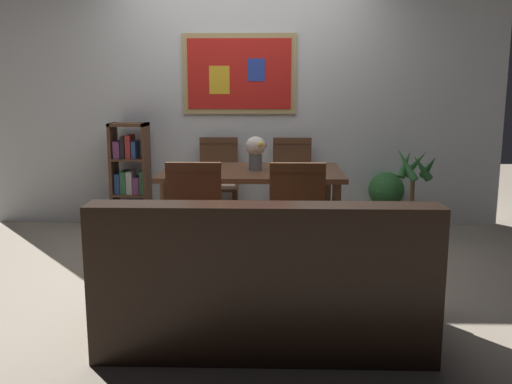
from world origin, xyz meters
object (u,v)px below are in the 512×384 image
at_px(dining_table, 252,180).
at_px(dining_chair_near_left, 196,213).
at_px(dining_chair_far_left, 218,176).
at_px(dining_chair_far_right, 292,177).
at_px(tv_remote, 303,173).
at_px(leather_couch, 263,287).
at_px(bookshelf, 131,181).
at_px(dining_chair_near_right, 296,213).
at_px(potted_ivy, 386,199).
at_px(potted_palm, 413,200).
at_px(flower_vase, 256,150).

xyz_separation_m(dining_table, dining_chair_near_left, (-0.37, -0.81, -0.10)).
relative_size(dining_table, dining_chair_far_left, 1.65).
height_order(dining_chair_far_right, tv_remote, dining_chair_far_right).
xyz_separation_m(leather_couch, bookshelf, (-1.36, 2.49, 0.17)).
bearing_deg(dining_chair_near_right, dining_chair_far_left, 113.36).
bearing_deg(bookshelf, dining_chair_near_left, -61.75).
bearing_deg(dining_chair_near_left, potted_ivy, 45.07).
distance_m(leather_couch, potted_palm, 2.55).
relative_size(dining_chair_far_left, dining_chair_far_right, 1.00).
bearing_deg(dining_table, dining_chair_far_left, 113.67).
xyz_separation_m(dining_chair_far_right, dining_chair_near_right, (-0.02, -1.62, 0.00)).
xyz_separation_m(dining_chair_far_right, bookshelf, (-1.61, 0.00, -0.05)).
bearing_deg(dining_chair_near_right, tv_remote, 82.60).
relative_size(dining_chair_near_right, leather_couch, 0.51).
height_order(bookshelf, tv_remote, bookshelf).
bearing_deg(flower_vase, dining_chair_near_left, -116.44).
distance_m(dining_chair_near_right, potted_palm, 1.73).
bearing_deg(dining_chair_near_right, potted_palm, 48.80).
bearing_deg(dining_chair_near_left, bookshelf, 118.25).
xyz_separation_m(dining_chair_far_right, flower_vase, (-0.34, -0.81, 0.35)).
xyz_separation_m(dining_chair_near_right, potted_ivy, (0.96, 1.68, -0.23)).
xyz_separation_m(leather_couch, potted_palm, (1.35, 2.17, 0.07)).
distance_m(bookshelf, potted_ivy, 2.55).
distance_m(dining_table, potted_ivy, 1.61).
height_order(dining_chair_far_left, bookshelf, bookshelf).
height_order(dining_chair_near_left, tv_remote, dining_chair_near_left).
relative_size(bookshelf, potted_palm, 1.21).
bearing_deg(dining_chair_far_left, leather_couch, -78.93).
distance_m(dining_chair_far_right, tv_remote, 1.05).
bearing_deg(dining_chair_far_left, potted_ivy, 1.27).
relative_size(dining_chair_far_left, potted_palm, 1.04).
bearing_deg(potted_palm, dining_table, -161.83).
bearing_deg(dining_chair_far_left, dining_table, -66.33).
bearing_deg(potted_ivy, dining_chair_near_right, -119.82).
xyz_separation_m(bookshelf, potted_ivy, (2.55, 0.06, -0.18)).
bearing_deg(potted_palm, potted_ivy, 113.51).
height_order(bookshelf, flower_vase, bookshelf).
distance_m(leather_couch, flower_vase, 1.78).
relative_size(dining_chair_far_left, dining_chair_near_right, 1.00).
distance_m(flower_vase, tv_remote, 0.47).
bearing_deg(potted_ivy, bookshelf, -178.67).
height_order(dining_chair_far_right, potted_palm, dining_chair_far_right).
bearing_deg(dining_table, potted_palm, 18.17).
height_order(dining_chair_near_left, potted_ivy, dining_chair_near_left).
height_order(dining_chair_far_left, flower_vase, flower_vase).
bearing_deg(dining_chair_far_left, flower_vase, -64.55).
height_order(dining_chair_far_left, potted_palm, dining_chair_far_left).
distance_m(dining_chair_far_left, bookshelf, 0.87).
xyz_separation_m(dining_chair_near_left, flower_vase, (0.40, 0.80, 0.35)).
relative_size(dining_table, leather_couch, 0.84).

